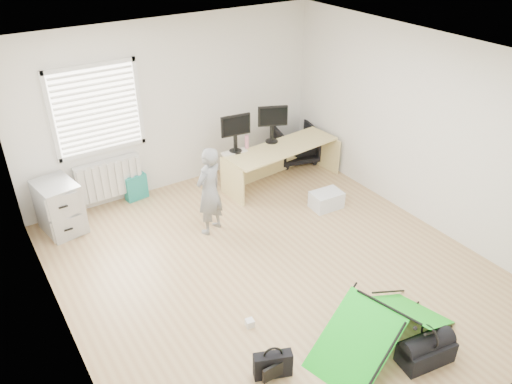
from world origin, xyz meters
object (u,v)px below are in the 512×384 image
person (209,191)px  kite (385,325)px  thermos (247,142)px  office_chair (295,144)px  desk (282,165)px  laptop_bag (273,365)px  filing_cabinet (59,207)px  duffel_bag (426,352)px  monitor_right (272,129)px  storage_crate (326,200)px  monitor_left (235,138)px

person → kite: size_ratio=0.77×
thermos → office_chair: size_ratio=0.31×
person → kite: bearing=77.4°
desk → laptop_bag: size_ratio=5.04×
laptop_bag → filing_cabinet: bearing=128.0°
kite → duffel_bag: bearing=-79.2°
monitor_right → kite: 3.94m
monitor_right → duffel_bag: monitor_right is taller
filing_cabinet → duffel_bag: (2.49, -4.46, -0.26)m
monitor_right → thermos: bearing=-158.3°
kite → duffel_bag: size_ratio=2.99×
thermos → storage_crate: bearing=-63.9°
laptop_bag → kite: bearing=8.2°
desk → monitor_left: (-0.73, 0.26, 0.56)m
thermos → kite: thermos is taller
kite → laptop_bag: (-1.23, 0.30, -0.12)m
thermos → office_chair: 1.30m
office_chair → storage_crate: (-0.56, -1.56, -0.20)m
office_chair → filing_cabinet: bearing=13.9°
kite → storage_crate: size_ratio=3.61×
person → laptop_bag: 2.72m
office_chair → monitor_right: bearing=36.3°
office_chair → person: (-2.35, -1.14, 0.32)m
duffel_bag → storage_crate: bearing=78.2°
filing_cabinet → thermos: size_ratio=3.46×
thermos → laptop_bag: (-1.86, -3.45, -0.63)m
thermos → duffel_bag: size_ratio=0.39×
desk → storage_crate: (0.12, -1.01, -0.20)m
monitor_left → duffel_bag: size_ratio=0.85×
thermos → kite: bearing=-99.6°
laptop_bag → duffel_bag: 1.58m
filing_cabinet → monitor_left: 2.78m
person → kite: 2.95m
duffel_bag → filing_cabinet: bearing=128.0°
monitor_right → office_chair: (0.72, 0.29, -0.56)m
monitor_left → person: bearing=-130.5°
filing_cabinet → monitor_right: monitor_right is taller
desk → monitor_right: (-0.04, 0.26, 0.56)m
filing_cabinet → person: (1.78, -1.18, 0.27)m
monitor_left → kite: size_ratio=0.29×
person → desk: bearing=176.8°
monitor_right → thermos: (-0.47, 0.02, -0.12)m
kite → laptop_bag: 1.27m
person → duffel_bag: 3.40m
thermos → laptop_bag: thermos is taller
monitor_right → person: person is taller
office_chair → desk: bearing=53.0°
monitor_right → kite: bearing=-82.2°
monitor_left → thermos: size_ratio=2.19×
kite → laptop_bag: size_ratio=4.37×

